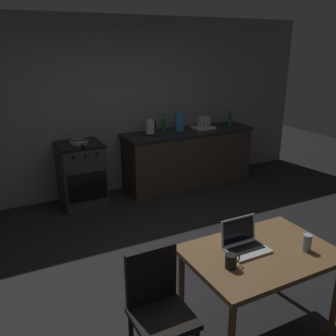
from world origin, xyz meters
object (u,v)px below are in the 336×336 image
(dining_table, at_px, (260,260))
(dish_rack, at_px, (203,126))
(electric_kettle, at_px, (150,127))
(chair, at_px, (158,304))
(coffee_mug, at_px, (231,261))
(laptop, at_px, (244,244))
(bottle, at_px, (230,119))
(cereal_box, at_px, (179,122))
(frying_pan, at_px, (79,142))
(stove_oven, at_px, (81,174))
(drinking_glass, at_px, (307,243))
(bottle_b, at_px, (164,123))

(dining_table, height_order, dish_rack, dish_rack)
(electric_kettle, bearing_deg, dining_table, -99.73)
(chair, height_order, coffee_mug, chair)
(laptop, distance_m, bottle, 3.68)
(laptop, bearing_deg, bottle, 48.91)
(electric_kettle, distance_m, cereal_box, 0.52)
(dining_table, distance_m, frying_pan, 3.19)
(laptop, bearing_deg, electric_kettle, 71.84)
(electric_kettle, height_order, coffee_mug, electric_kettle)
(laptop, xyz_separation_m, coffee_mug, (-0.24, -0.16, 0.01))
(bottle, bearing_deg, electric_kettle, 178.02)
(dining_table, xyz_separation_m, chair, (-0.85, 0.05, -0.13))
(stove_oven, height_order, dining_table, stove_oven)
(dining_table, xyz_separation_m, electric_kettle, (0.54, 3.16, 0.38))
(stove_oven, distance_m, frying_pan, 0.48)
(bottle, distance_m, frying_pan, 2.55)
(drinking_glass, relative_size, cereal_box, 0.47)
(electric_kettle, bearing_deg, drinking_glass, -93.87)
(coffee_mug, height_order, bottle_b, bottle_b)
(laptop, bearing_deg, bottle_b, 67.48)
(stove_oven, relative_size, dining_table, 0.81)
(dining_table, bearing_deg, cereal_box, 71.55)
(frying_pan, relative_size, bottle_b, 1.52)
(frying_pan, height_order, cereal_box, cereal_box)
(laptop, xyz_separation_m, drinking_glass, (0.41, -0.24, 0.02))
(stove_oven, bearing_deg, bottle, -1.07)
(electric_kettle, bearing_deg, stove_oven, -179.87)
(stove_oven, xyz_separation_m, laptop, (0.46, -3.07, 0.32))
(electric_kettle, xyz_separation_m, drinking_glass, (-0.22, -3.31, -0.23))
(coffee_mug, bearing_deg, bottle, 53.82)
(stove_oven, relative_size, chair, 1.01)
(chair, height_order, laptop, laptop)
(electric_kettle, relative_size, dish_rack, 0.71)
(coffee_mug, distance_m, dish_rack, 3.72)
(stove_oven, xyz_separation_m, chair, (-0.30, -3.11, 0.07))
(stove_oven, relative_size, cereal_box, 3.23)
(drinking_glass, bearing_deg, dining_table, 155.46)
(coffee_mug, distance_m, drinking_glass, 0.66)
(bottle, xyz_separation_m, cereal_box, (-0.93, 0.07, 0.03))
(cereal_box, bearing_deg, stove_oven, -179.20)
(chair, relative_size, drinking_glass, 6.88)
(stove_oven, bearing_deg, cereal_box, 0.80)
(laptop, height_order, cereal_box, cereal_box)
(stove_oven, height_order, frying_pan, frying_pan)
(drinking_glass, distance_m, bottle_b, 3.43)
(stove_oven, bearing_deg, chair, -95.44)
(laptop, height_order, frying_pan, laptop)
(chair, xyz_separation_m, bottle, (2.84, 3.06, 0.50))
(electric_kettle, bearing_deg, bottle_b, 16.45)
(cereal_box, xyz_separation_m, bottle_b, (-0.25, 0.06, -0.01))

